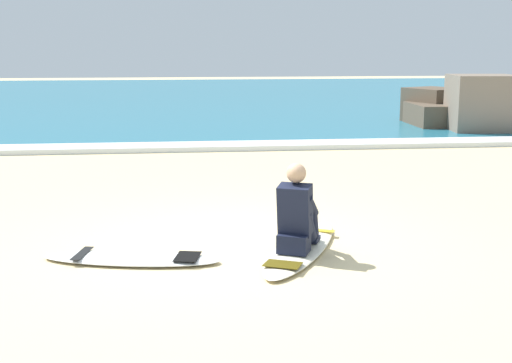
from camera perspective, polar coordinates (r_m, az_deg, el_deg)
The scene contains 7 objects.
ground_plane at distance 7.83m, azimuth -1.90°, elevation -5.30°, with size 80.00×80.00×0.00m, color beige.
sea at distance 28.57m, azimuth -5.33°, elevation 6.91°, with size 80.00×28.00×0.10m, color teal.
breaking_foam at distance 14.96m, azimuth -4.16°, elevation 2.92°, with size 80.00×0.90×0.11m, color white.
surfboard_main at distance 7.62m, azimuth 3.74°, elevation -5.51°, with size 1.42×2.28×0.08m.
surfer_seated at distance 7.34m, azimuth 3.41°, elevation -2.91°, with size 0.58×0.77×0.95m.
surfboard_spare_near at distance 7.37m, azimuth -10.32°, elevation -6.28°, with size 1.95×0.90×0.08m.
rock_outcrop_distant at distance 18.93m, azimuth 16.37°, elevation 5.82°, with size 2.21×3.65×1.48m.
Camera 1 is at (-0.59, -7.48, 2.24)m, focal length 48.21 mm.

